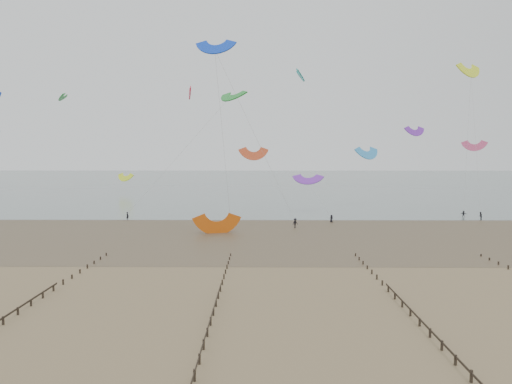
% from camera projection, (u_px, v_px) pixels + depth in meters
% --- Properties ---
extents(ground, '(500.00, 500.00, 0.00)m').
position_uv_depth(ground, '(191.00, 277.00, 59.94)').
color(ground, brown).
rests_on(ground, ground).
extents(sea_and_shore, '(500.00, 665.00, 0.03)m').
position_uv_depth(sea_and_shore, '(195.00, 231.00, 94.27)').
color(sea_and_shore, '#475654').
rests_on(sea_and_shore, ground).
extents(groynes, '(72.16, 50.16, 1.00)m').
position_uv_depth(groynes, '(208.00, 329.00, 40.88)').
color(groynes, black).
rests_on(groynes, ground).
extents(kitesurfer_lead, '(0.78, 0.71, 1.80)m').
position_uv_depth(kitesurfer_lead, '(127.00, 216.00, 110.36)').
color(kitesurfer_lead, black).
rests_on(kitesurfer_lead, ground).
extents(kitesurfers, '(116.73, 18.08, 1.89)m').
position_uv_depth(kitesurfers, '(335.00, 219.00, 105.67)').
color(kitesurfers, black).
rests_on(kitesurfers, ground).
extents(grounded_kite, '(8.74, 7.56, 4.13)m').
position_uv_depth(grounded_kite, '(217.00, 233.00, 92.14)').
color(grounded_kite, '#D7550D').
rests_on(grounded_kite, ground).
extents(kites_airborne, '(233.84, 106.89, 36.09)m').
position_uv_depth(kites_airborne, '(188.00, 130.00, 146.38)').
color(kites_airborne, '#198928').
rests_on(kites_airborne, ground).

